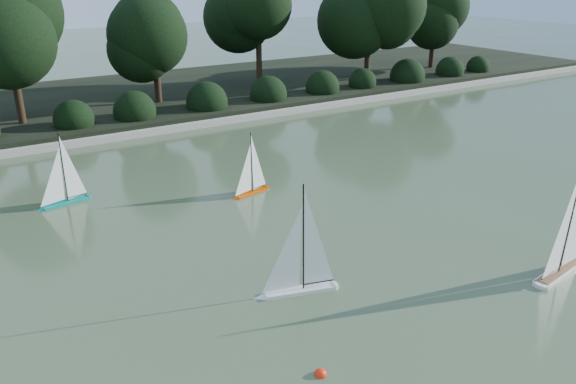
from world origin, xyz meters
The scene contains 10 objects.
ground centered at (0.00, 0.00, 0.00)m, with size 80.00×80.00×0.00m, color #324228.
pond_coping centered at (0.00, 9.00, 0.09)m, with size 40.00×0.35×0.18m, color gray.
far_bank centered at (0.00, 13.00, 0.15)m, with size 40.00×8.00×0.30m, color black.
tree_line centered at (1.23, 11.44, 2.64)m, with size 26.31×3.93×4.39m.
shrub_hedge centered at (0.00, 9.90, 0.45)m, with size 29.10×1.10×1.10m.
sailboat_white_a centered at (-1.25, 0.27, 0.26)m, with size 1.21×0.52×1.67m.
sailboat_white_b centered at (2.41, -1.36, 0.30)m, with size 1.44×0.41×1.95m.
sailboat_orange centered at (-0.01, 3.79, 0.21)m, with size 0.96×0.34×1.31m.
sailboat_teal centered at (-3.24, 5.23, 0.23)m, with size 1.07×0.36×1.46m.
race_buoy centered at (-1.91, -1.29, 0.00)m, with size 0.14×0.14×0.14m, color red.
Camera 1 is at (-4.88, -5.28, 4.13)m, focal length 35.00 mm.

